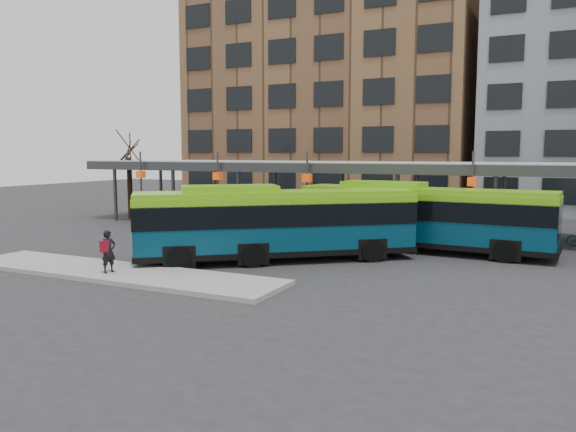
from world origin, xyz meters
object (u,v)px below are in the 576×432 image
object	(u,v)px
tree	(130,185)
pedestrian	(108,251)
bus_front	(275,221)
bus_rear	(422,215)

from	to	relation	value
tree	pedestrian	world-z (taller)	tree
bus_front	pedestrian	distance (m)	7.12
bus_front	bus_rear	xyz separation A→B (m)	(5.21, 5.36, -0.02)
tree	bus_rear	size ratio (longest dim) A/B	0.46
tree	bus_front	xyz separation A→B (m)	(16.78, -9.78, -0.69)
pedestrian	bus_rear	bearing A→B (deg)	-26.61
tree	bus_front	world-z (taller)	tree
tree	pedestrian	bearing A→B (deg)	-50.91
tree	bus_rear	distance (m)	22.44
bus_front	bus_rear	size ratio (longest dim) A/B	0.91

